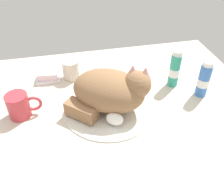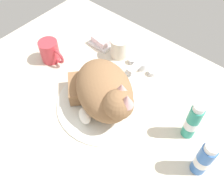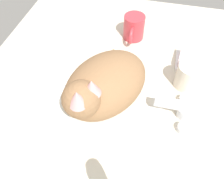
{
  "view_description": "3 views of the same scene",
  "coord_description": "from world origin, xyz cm",
  "px_view_note": "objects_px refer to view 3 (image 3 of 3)",
  "views": [
    {
      "loc": [
        -12.62,
        -63.6,
        57.7
      ],
      "look_at": [
        1.9,
        3.6,
        4.82
      ],
      "focal_mm": 39.95,
      "sensor_mm": 36.0,
      "label": 1
    },
    {
      "loc": [
        32.72,
        -34.7,
        67.83
      ],
      "look_at": [
        1.12,
        2.52,
        5.87
      ],
      "focal_mm": 39.5,
      "sensor_mm": 36.0,
      "label": 2
    },
    {
      "loc": [
        36.29,
        10.09,
        52.36
      ],
      "look_at": [
        -0.56,
        1.43,
        4.84
      ],
      "focal_mm": 36.68,
      "sensor_mm": 36.0,
      "label": 3
    }
  ],
  "objects_px": {
    "rinse_cup": "(188,76)",
    "cat": "(103,85)",
    "faucet": "(179,110)",
    "coffee_mug": "(134,28)",
    "soap_bar": "(187,58)"
  },
  "relations": [
    {
      "from": "rinse_cup",
      "to": "cat",
      "type": "bearing_deg",
      "value": -61.44
    },
    {
      "from": "faucet",
      "to": "coffee_mug",
      "type": "distance_m",
      "value": 0.34
    },
    {
      "from": "faucet",
      "to": "rinse_cup",
      "type": "height_order",
      "value": "rinse_cup"
    },
    {
      "from": "cat",
      "to": "soap_bar",
      "type": "relative_size",
      "value": 4.11
    },
    {
      "from": "cat",
      "to": "coffee_mug",
      "type": "relative_size",
      "value": 2.68
    },
    {
      "from": "faucet",
      "to": "coffee_mug",
      "type": "xyz_separation_m",
      "value": [
        -0.29,
        -0.17,
        0.02
      ]
    },
    {
      "from": "faucet",
      "to": "coffee_mug",
      "type": "height_order",
      "value": "coffee_mug"
    },
    {
      "from": "cat",
      "to": "rinse_cup",
      "type": "distance_m",
      "value": 0.25
    },
    {
      "from": "cat",
      "to": "soap_bar",
      "type": "bearing_deg",
      "value": 134.15
    },
    {
      "from": "rinse_cup",
      "to": "soap_bar",
      "type": "height_order",
      "value": "rinse_cup"
    },
    {
      "from": "soap_bar",
      "to": "coffee_mug",
      "type": "bearing_deg",
      "value": -115.51
    },
    {
      "from": "faucet",
      "to": "rinse_cup",
      "type": "xyz_separation_m",
      "value": [
        -0.11,
        0.01,
        0.02
      ]
    },
    {
      "from": "coffee_mug",
      "to": "rinse_cup",
      "type": "distance_m",
      "value": 0.26
    },
    {
      "from": "faucet",
      "to": "cat",
      "type": "relative_size",
      "value": 0.4
    },
    {
      "from": "coffee_mug",
      "to": "rinse_cup",
      "type": "bearing_deg",
      "value": 45.78
    }
  ]
}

